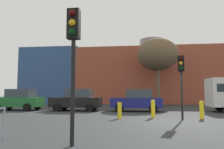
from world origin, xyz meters
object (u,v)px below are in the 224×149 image
parked_car_2 (137,100)px  bollard_yellow_2 (202,110)px  parked_car_0 (19,100)px  traffic_light_island (181,72)px  bare_tree_0 (158,55)px  bollard_yellow_1 (120,110)px  parked_car_1 (77,100)px  traffic_light_near_left (73,44)px  bollard_yellow_0 (153,109)px

parked_car_2 → bollard_yellow_2: size_ratio=4.12×
parked_car_0 → traffic_light_island: bearing=156.1°
bare_tree_0 → bollard_yellow_1: size_ratio=8.87×
parked_car_1 → traffic_light_near_left: bearing=105.4°
parked_car_0 → parked_car_1: (5.37, 0.00, -0.00)m
bare_tree_0 → bollard_yellow_0: (-1.55, -13.93, -5.82)m
bollard_yellow_0 → bollard_yellow_2: (2.79, -0.24, -0.03)m
parked_car_0 → parked_car_2: size_ratio=1.03×
parked_car_1 → bollard_yellow_0: bearing=141.7°
bollard_yellow_1 → bare_tree_0: bearing=76.3°
parked_car_0 → parked_car_2: parked_car_0 is taller
traffic_light_near_left → parked_car_2: bearing=174.4°
parked_car_1 → bollard_yellow_0: 7.88m
bollard_yellow_2 → bollard_yellow_0: bearing=175.2°
bollard_yellow_1 → bollard_yellow_2: bearing=4.7°
parked_car_1 → bollard_yellow_0: (6.18, -4.88, -0.39)m
parked_car_2 → bollard_yellow_0: (1.02, -4.88, -0.36)m
parked_car_1 → bollard_yellow_1: parked_car_1 is taller
parked_car_1 → traffic_light_near_left: traffic_light_near_left is taller
parked_car_0 → bare_tree_0: bearing=-145.3°
parked_car_0 → bollard_yellow_1: bearing=150.0°
parked_car_0 → traffic_light_near_left: traffic_light_near_left is taller
parked_car_1 → bare_tree_0: bare_tree_0 is taller
traffic_light_near_left → bollard_yellow_2: bearing=145.5°
parked_car_1 → traffic_light_island: 9.83m
bollard_yellow_0 → traffic_light_island: bearing=-30.8°
parked_car_2 → traffic_light_near_left: (-1.71, -12.52, 1.99)m
bollard_yellow_2 → traffic_light_island: bearing=-150.7°
parked_car_1 → bollard_yellow_2: bearing=150.3°
traffic_light_near_left → bollard_yellow_2: 9.54m
parked_car_0 → traffic_light_island: traffic_light_island is taller
parked_car_1 → bollard_yellow_2: size_ratio=4.22×
parked_car_2 → bollard_yellow_1: (-0.98, -5.51, -0.43)m
bare_tree_0 → bollard_yellow_1: bearing=-103.7°
bare_tree_0 → bollard_yellow_1: (-3.55, -14.56, -5.89)m
traffic_light_island → bare_tree_0: size_ratio=0.43×
parked_car_0 → bare_tree_0: 16.83m
bollard_yellow_1 → bollard_yellow_0: bearing=17.5°
traffic_light_near_left → bollard_yellow_1: (0.73, 7.01, -2.42)m
parked_car_1 → traffic_light_island: (7.74, -5.81, 1.74)m
traffic_light_island → bollard_yellow_1: 4.19m
bollard_yellow_2 → parked_car_1: bearing=150.3°
bollard_yellow_1 → bollard_yellow_2: size_ratio=0.93×
parked_car_2 → parked_car_1: bearing=-0.0°
traffic_light_island → bollard_yellow_2: traffic_light_island is taller
parked_car_1 → bollard_yellow_0: size_ratio=3.97×
traffic_light_near_left → bollard_yellow_2: size_ratio=3.85×
parked_car_1 → parked_car_0: bearing=0.0°
parked_car_2 → bare_tree_0: bearing=-105.8°
parked_car_0 → parked_car_2: 10.53m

